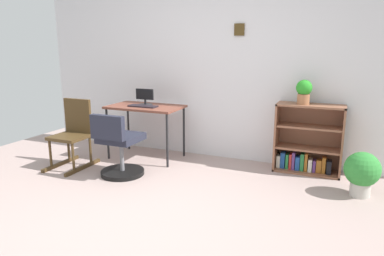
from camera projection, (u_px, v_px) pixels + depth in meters
The scene contains 10 objects.
ground_plane at pixel (126, 220), 3.16m from camera, with size 6.24×6.24×0.00m, color #A58E88.
wall_back at pixel (211, 63), 4.79m from camera, with size 5.20×0.12×2.57m.
desk at pixel (145, 110), 4.79m from camera, with size 0.99×0.59×0.73m.
monitor at pixel (145, 98), 4.80m from camera, with size 0.26×0.20×0.22m.
keyboard at pixel (143, 106), 4.69m from camera, with size 0.40×0.15×0.02m, color black.
office_chair at pixel (119, 149), 4.16m from camera, with size 0.52×0.55×0.77m.
rocking_chair at pixel (73, 133), 4.50m from camera, with size 0.42×0.64×0.86m.
bookshelf_low at pixel (308, 142), 4.31m from camera, with size 0.78×0.30×0.84m.
potted_plant_on_shelf at pixel (304, 91), 4.15m from camera, with size 0.19×0.19×0.29m.
potted_plant_floor at pixel (362, 172), 3.61m from camera, with size 0.36×0.36×0.47m.
Camera 1 is at (1.68, -2.43, 1.52)m, focal length 33.09 mm.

